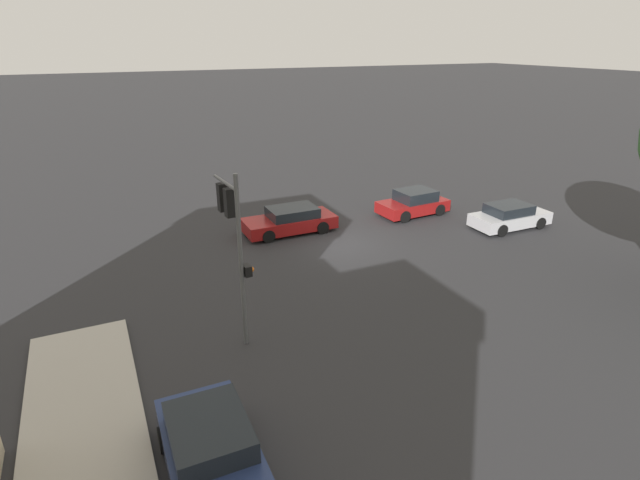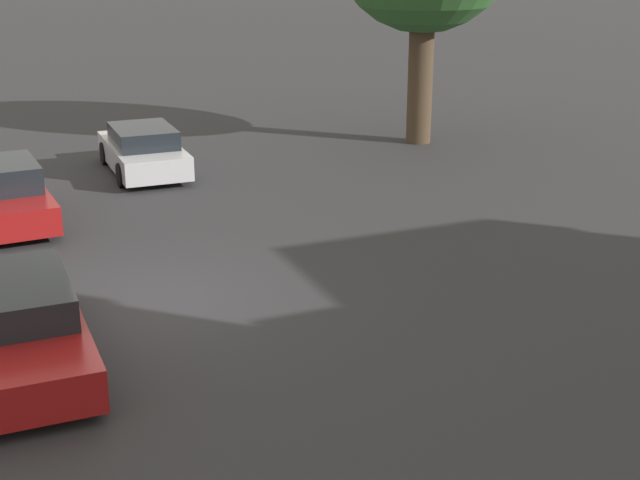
{
  "view_description": "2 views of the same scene",
  "coord_description": "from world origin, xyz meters",
  "px_view_note": "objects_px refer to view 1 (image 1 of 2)",
  "views": [
    {
      "loc": [
        10.35,
        20.07,
        9.28
      ],
      "look_at": [
        1.84,
        1.98,
        1.21
      ],
      "focal_mm": 28.0,
      "sensor_mm": 36.0,
      "label": 1
    },
    {
      "loc": [
        14.6,
        -2.98,
        6.23
      ],
      "look_at": [
        1.71,
        2.52,
        1.4
      ],
      "focal_mm": 50.0,
      "sensor_mm": 36.0,
      "label": 2
    }
  ],
  "objects_px": {
    "traffic_signal": "(233,224)",
    "crossing_car_0": "(290,220)",
    "crossing_car_2": "(413,203)",
    "parked_car_0": "(212,452)",
    "crossing_car_1": "(510,216)"
  },
  "relations": [
    {
      "from": "crossing_car_1",
      "to": "crossing_car_2",
      "type": "height_order",
      "value": "crossing_car_2"
    },
    {
      "from": "crossing_car_2",
      "to": "parked_car_0",
      "type": "height_order",
      "value": "parked_car_0"
    },
    {
      "from": "traffic_signal",
      "to": "crossing_car_2",
      "type": "xyz_separation_m",
      "value": [
        -12.51,
        -7.86,
        -3.3
      ]
    },
    {
      "from": "traffic_signal",
      "to": "crossing_car_0",
      "type": "bearing_deg",
      "value": 53.66
    },
    {
      "from": "crossing_car_2",
      "to": "traffic_signal",
      "type": "bearing_deg",
      "value": 28.8
    },
    {
      "from": "traffic_signal",
      "to": "crossing_car_0",
      "type": "height_order",
      "value": "traffic_signal"
    },
    {
      "from": "crossing_car_0",
      "to": "crossing_car_2",
      "type": "bearing_deg",
      "value": 177.1
    },
    {
      "from": "crossing_car_0",
      "to": "crossing_car_2",
      "type": "relative_size",
      "value": 1.17
    },
    {
      "from": "traffic_signal",
      "to": "crossing_car_2",
      "type": "distance_m",
      "value": 15.14
    },
    {
      "from": "crossing_car_0",
      "to": "crossing_car_2",
      "type": "height_order",
      "value": "crossing_car_2"
    },
    {
      "from": "crossing_car_1",
      "to": "crossing_car_2",
      "type": "bearing_deg",
      "value": 130.95
    },
    {
      "from": "traffic_signal",
      "to": "parked_car_0",
      "type": "bearing_deg",
      "value": -117.06
    },
    {
      "from": "crossing_car_2",
      "to": "parked_car_0",
      "type": "relative_size",
      "value": 0.96
    },
    {
      "from": "traffic_signal",
      "to": "crossing_car_0",
      "type": "relative_size",
      "value": 1.21
    },
    {
      "from": "traffic_signal",
      "to": "parked_car_0",
      "type": "distance_m",
      "value": 6.76
    }
  ]
}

